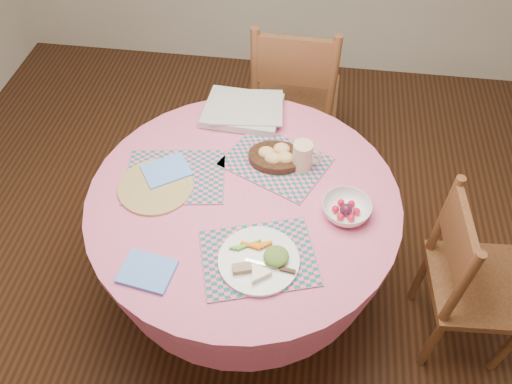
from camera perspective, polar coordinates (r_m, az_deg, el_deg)
ground at (r=2.58m, az=-1.12°, el=-11.29°), size 4.00×4.00×0.00m
dining_table at (r=2.11m, az=-1.35°, el=-3.84°), size 1.24×1.24×0.75m
chair_right at (r=2.25m, az=23.13°, el=-9.15°), size 0.42×0.43×0.88m
chair_back at (r=2.77m, az=4.38°, el=10.76°), size 0.48×0.46×1.01m
placemat_front at (r=1.78m, az=0.30°, el=-7.51°), size 0.47×0.41×0.01m
placemat_left at (r=2.05m, az=-9.22°, el=1.77°), size 0.44×0.36×0.01m
placemat_back at (r=2.08m, az=2.29°, el=3.47°), size 0.49×0.44×0.01m
wicker_trivet at (r=2.02m, az=-11.38°, el=0.63°), size 0.30×0.30×0.01m
napkin_near at (r=1.79m, az=-12.33°, el=-8.85°), size 0.20×0.17×0.01m
napkin_far at (r=2.06m, az=-10.20°, el=2.40°), size 0.23×0.22×0.01m
dinner_plate at (r=1.76m, az=0.51°, el=-7.82°), size 0.29×0.29×0.05m
bread_bowl at (r=2.06m, az=2.32°, el=4.14°), size 0.23×0.23×0.08m
latte_mug at (r=2.02m, az=5.39°, el=4.11°), size 0.12×0.08×0.13m
fruit_bowl at (r=1.91m, az=10.27°, el=-1.96°), size 0.20×0.20×0.06m
newspaper_stack at (r=2.29m, az=-1.45°, el=9.37°), size 0.37×0.29×0.04m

